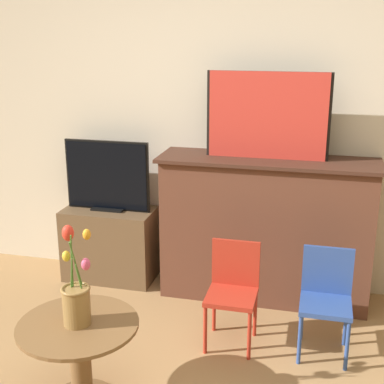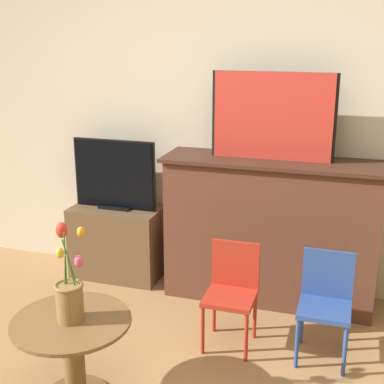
{
  "view_description": "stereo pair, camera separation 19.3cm",
  "coord_description": "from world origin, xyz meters",
  "px_view_note": "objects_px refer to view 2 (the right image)",
  "views": [
    {
      "loc": [
        0.64,
        -1.8,
        1.93
      ],
      "look_at": [
        -0.12,
        1.26,
        0.97
      ],
      "focal_mm": 50.0,
      "sensor_mm": 36.0,
      "label": 1
    },
    {
      "loc": [
        0.82,
        -1.75,
        1.93
      ],
      "look_at": [
        -0.12,
        1.26,
        0.97
      ],
      "focal_mm": 50.0,
      "sensor_mm": 36.0,
      "label": 2
    }
  ],
  "objects_px": {
    "painting": "(273,116)",
    "chair_blue": "(326,299)",
    "tv_monitor": "(115,175)",
    "chair_red": "(232,288)",
    "vase_tulips": "(70,293)"
  },
  "relations": [
    {
      "from": "painting",
      "to": "chair_blue",
      "type": "xyz_separation_m",
      "value": [
        0.47,
        -0.64,
        -0.98
      ]
    },
    {
      "from": "tv_monitor",
      "to": "chair_red",
      "type": "bearing_deg",
      "value": -31.54
    },
    {
      "from": "tv_monitor",
      "to": "chair_red",
      "type": "height_order",
      "value": "tv_monitor"
    },
    {
      "from": "painting",
      "to": "vase_tulips",
      "type": "height_order",
      "value": "painting"
    },
    {
      "from": "painting",
      "to": "chair_red",
      "type": "height_order",
      "value": "painting"
    },
    {
      "from": "chair_red",
      "to": "vase_tulips",
      "type": "xyz_separation_m",
      "value": [
        -0.68,
        -0.79,
        0.25
      ]
    },
    {
      "from": "tv_monitor",
      "to": "painting",
      "type": "bearing_deg",
      "value": -0.36
    },
    {
      "from": "tv_monitor",
      "to": "chair_blue",
      "type": "xyz_separation_m",
      "value": [
        1.68,
        -0.65,
        -0.47
      ]
    },
    {
      "from": "vase_tulips",
      "to": "chair_red",
      "type": "bearing_deg",
      "value": 49.2
    },
    {
      "from": "chair_red",
      "to": "vase_tulips",
      "type": "distance_m",
      "value": 1.07
    },
    {
      "from": "painting",
      "to": "chair_blue",
      "type": "height_order",
      "value": "painting"
    },
    {
      "from": "tv_monitor",
      "to": "chair_blue",
      "type": "relative_size",
      "value": 1.02
    },
    {
      "from": "chair_blue",
      "to": "vase_tulips",
      "type": "xyz_separation_m",
      "value": [
        -1.25,
        -0.82,
        0.25
      ]
    },
    {
      "from": "chair_red",
      "to": "chair_blue",
      "type": "relative_size",
      "value": 1.0
    },
    {
      "from": "chair_blue",
      "to": "painting",
      "type": "bearing_deg",
      "value": 125.88
    }
  ]
}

